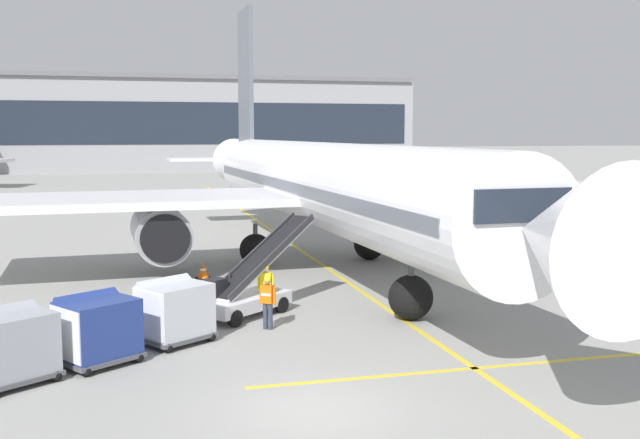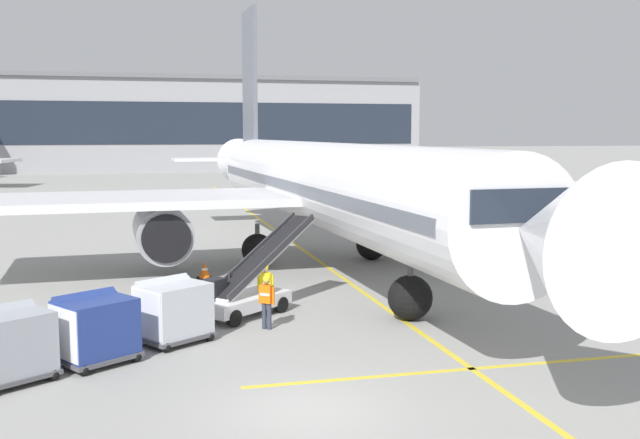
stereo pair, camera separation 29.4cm
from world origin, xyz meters
name	(u,v)px [view 1 (the left image)]	position (x,y,z in m)	size (l,w,h in m)	color
ground_plane	(312,411)	(0.00, 0.00, 0.00)	(600.00, 600.00, 0.00)	gray
parked_airplane	(319,185)	(4.72, 17.77, 3.81)	(32.98, 42.88, 14.53)	white
belt_loader	(247,289)	(-0.04, 9.19, 0.90)	(4.81, 4.24, 3.27)	silver
baggage_cart_lead	(174,310)	(-2.68, 6.38, 1.00)	(2.71, 2.44, 1.91)	#515156
baggage_cart_second	(97,328)	(-4.83, 4.80, 1.00)	(2.71, 2.44, 1.91)	#515156
baggage_cart_third	(10,344)	(-6.86, 3.72, 1.00)	(2.71, 2.44, 1.91)	#515156
ground_crew_by_loader	(268,299)	(0.30, 7.16, 1.00)	(0.47, 0.42, 1.74)	#333847
ground_crew_by_carts	(266,285)	(0.62, 9.23, 1.00)	(0.55, 0.34, 1.74)	#514C42
safety_cone_engine_keepout	(203,271)	(-0.91, 15.93, 0.35)	(0.64, 0.64, 0.72)	black
apron_guidance_line_lead_in	(327,268)	(4.92, 17.02, 0.00)	(0.20, 110.00, 0.01)	yellow
apron_guidance_line_stop_bar	(468,369)	(4.75, 1.89, 0.00)	(12.00, 0.20, 0.01)	yellow
terminal_building	(104,124)	(-7.76, 113.99, 7.71)	(102.81, 19.90, 15.52)	#939399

